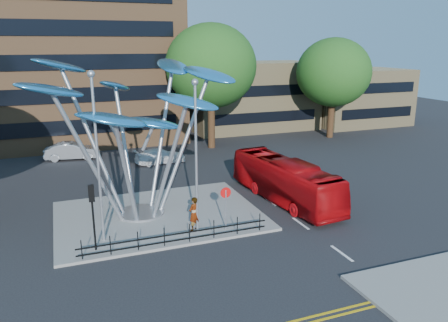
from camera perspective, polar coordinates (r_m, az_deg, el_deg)
name	(u,v)px	position (r m, az deg, el deg)	size (l,w,h in m)	color
ground	(206,258)	(21.96, -2.34, -12.50)	(120.00, 120.00, 0.00)	black
traffic_island	(159,215)	(26.96, -8.49, -7.05)	(12.00, 9.00, 0.15)	slate
low_building_near	(252,96)	(53.63, 3.64, 8.51)	(15.00, 8.00, 8.00)	tan
low_building_far	(357,97)	(59.23, 17.01, 8.02)	(12.00, 8.00, 7.00)	tan
tree_right	(211,66)	(42.91, -1.71, 12.28)	(8.80, 8.80, 12.11)	black
tree_far	(334,73)	(49.37, 14.13, 11.14)	(8.00, 8.00, 10.81)	black
leaf_sculpture	(133,103)	(25.68, -11.76, 7.42)	(12.72, 9.54, 9.51)	#9EA0A5
street_lamp_left	(97,144)	(22.55, -16.31, 2.17)	(0.36, 0.36, 8.80)	#9EA0A5
street_lamp_right	(196,143)	(23.03, -3.68, 2.35)	(0.36, 0.36, 8.30)	#9EA0A5
traffic_light_island	(92,204)	(22.32, -16.84, -5.36)	(0.28, 0.18, 3.42)	black
no_entry_sign_island	(226,201)	(24.00, 0.23, -5.26)	(0.60, 0.10, 2.45)	#9EA0A5
pedestrian_railing_front	(177,237)	(22.93, -6.14, -9.79)	(10.00, 0.06, 1.00)	black
red_bus	(285,180)	(29.16, 7.93, -2.52)	(2.36, 10.10, 2.81)	#A5070B
pedestrian	(194,214)	(24.21, -3.95, -6.90)	(0.70, 0.46, 1.93)	gray
parked_car_mid	(72,151)	(41.65, -19.21, 1.25)	(1.66, 4.76, 1.57)	#9FA2A6
parked_car_right	(160,156)	(38.53, -8.33, 0.65)	(1.80, 4.42, 1.28)	white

